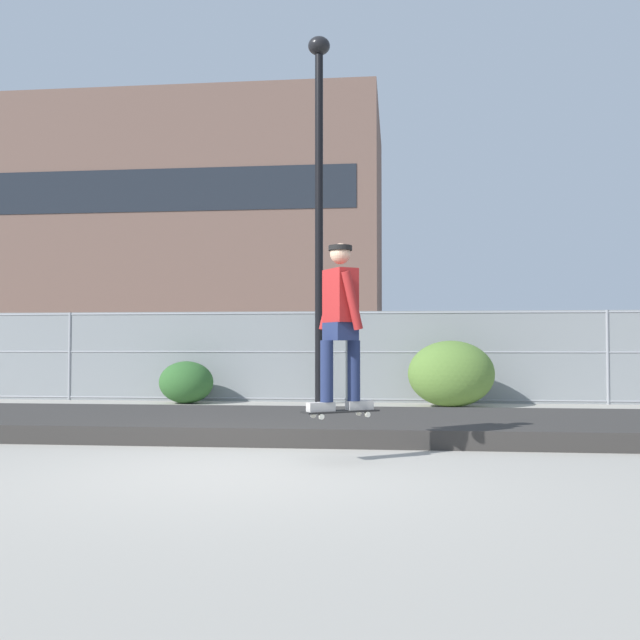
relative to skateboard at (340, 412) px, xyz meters
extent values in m
plane|color=#9E998E|center=(-0.82, -0.63, -0.50)|extent=(120.00, 120.00, 0.00)
cube|color=#33302D|center=(-0.82, 2.36, -0.39)|extent=(14.24, 3.01, 0.22)
cube|color=black|center=(0.00, 0.00, 0.00)|extent=(0.78, 0.60, 0.02)
cylinder|color=silver|center=(0.17, 0.22, -0.03)|extent=(0.06, 0.05, 0.05)
cylinder|color=silver|center=(0.27, 0.06, -0.03)|extent=(0.06, 0.05, 0.05)
cylinder|color=silver|center=(-0.27, -0.06, -0.03)|extent=(0.06, 0.05, 0.05)
cylinder|color=silver|center=(-0.17, -0.22, -0.03)|extent=(0.06, 0.05, 0.05)
cube|color=#99999E|center=(0.22, 0.14, -0.01)|extent=(0.12, 0.14, 0.01)
cube|color=#99999E|center=(-0.22, -0.14, -0.01)|extent=(0.12, 0.14, 0.01)
cube|color=#B2ADA8|center=(0.19, 0.12, 0.06)|extent=(0.29, 0.23, 0.09)
cube|color=#B2ADA8|center=(-0.19, -0.12, 0.06)|extent=(0.29, 0.23, 0.09)
cylinder|color=#1E284C|center=(0.13, 0.08, 0.41)|extent=(0.13, 0.13, 0.61)
cylinder|color=#1E284C|center=(-0.13, -0.08, 0.41)|extent=(0.13, 0.13, 0.61)
cube|color=#1E284C|center=(0.00, 0.00, 0.81)|extent=(0.38, 0.42, 0.18)
cube|color=maroon|center=(0.00, 0.00, 1.17)|extent=(0.39, 0.44, 0.54)
cylinder|color=maroon|center=(-0.13, 0.21, 1.11)|extent=(0.24, 0.20, 0.58)
cylinder|color=maroon|center=(0.13, -0.21, 1.11)|extent=(0.24, 0.20, 0.58)
sphere|color=tan|center=(0.00, 0.00, 1.59)|extent=(0.21, 0.21, 0.21)
cylinder|color=black|center=(0.00, 0.00, 1.65)|extent=(0.24, 0.24, 0.05)
cylinder|color=gray|center=(-6.33, 7.36, 0.43)|extent=(0.06, 0.06, 1.85)
cylinder|color=gray|center=(-0.82, 7.36, 0.43)|extent=(0.06, 0.06, 1.85)
cylinder|color=gray|center=(4.68, 7.36, 0.43)|extent=(0.06, 0.06, 1.85)
cylinder|color=gray|center=(-0.82, 7.36, 1.31)|extent=(22.02, 0.04, 0.04)
cylinder|color=gray|center=(-0.82, 7.36, 0.52)|extent=(22.02, 0.04, 0.04)
cylinder|color=gray|center=(-0.82, 7.36, -0.44)|extent=(22.02, 0.04, 0.04)
cube|color=gray|center=(-0.82, 7.36, 0.43)|extent=(22.02, 0.01, 1.85)
cylinder|color=black|center=(-0.95, 6.86, 2.99)|extent=(0.16, 0.16, 6.97)
ellipsoid|color=black|center=(-0.95, 6.86, 6.65)|extent=(0.44, 0.44, 0.36)
cube|color=maroon|center=(-5.13, 10.26, 0.17)|extent=(4.45, 1.93, 0.70)
cube|color=#23282D|center=(-5.33, 10.26, 0.84)|extent=(2.25, 1.67, 0.64)
cylinder|color=black|center=(-3.80, 11.16, -0.18)|extent=(0.65, 0.26, 0.64)
cylinder|color=black|center=(-3.74, 9.45, -0.18)|extent=(0.65, 0.26, 0.64)
cylinder|color=black|center=(-6.52, 11.08, -0.18)|extent=(0.65, 0.26, 0.64)
cylinder|color=black|center=(-6.47, 9.37, -0.18)|extent=(0.65, 0.26, 0.64)
cube|color=brown|center=(-14.66, 40.08, 7.67)|extent=(28.36, 14.36, 16.33)
cube|color=#1E232B|center=(-14.66, 32.88, 9.63)|extent=(26.09, 0.04, 2.50)
ellipsoid|color=#2D5B28|center=(-3.59, 6.72, -0.08)|extent=(1.09, 0.89, 0.84)
ellipsoid|color=#567A33|center=(1.58, 6.43, 0.12)|extent=(1.61, 1.32, 1.24)
camera|label=1|loc=(0.55, -7.19, 0.68)|focal=40.23mm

